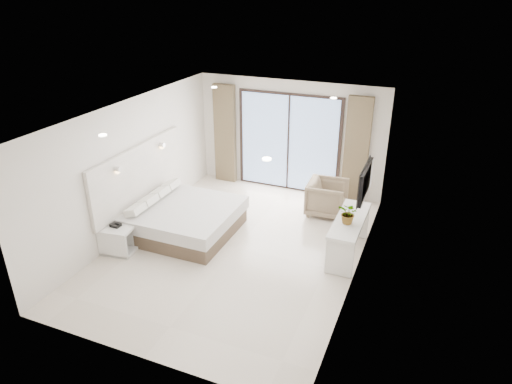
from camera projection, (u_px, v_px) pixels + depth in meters
ground at (237, 248)px, 8.92m from camera, size 6.20×6.20×0.00m
room_shell at (242, 158)px, 8.97m from camera, size 4.62×6.22×2.72m
bed at (183, 219)px, 9.38m from camera, size 2.06×1.96×0.72m
nightstand at (119, 240)px, 8.68m from camera, size 0.64×0.55×0.53m
phone at (116, 225)px, 8.60m from camera, size 0.19×0.15×0.06m
console_desk at (349, 228)px, 8.48m from camera, size 0.51×1.63×0.77m
plant at (349, 216)px, 8.16m from camera, size 0.49×0.51×0.32m
armchair at (327, 196)px, 10.07m from camera, size 0.82×0.87×0.85m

